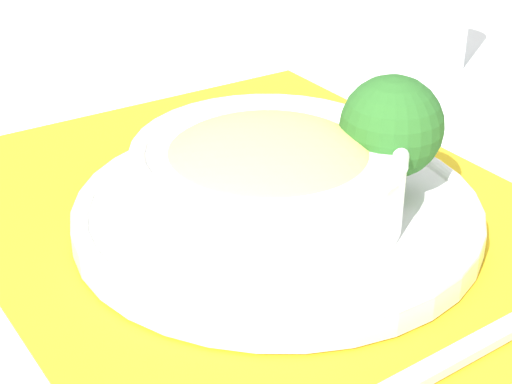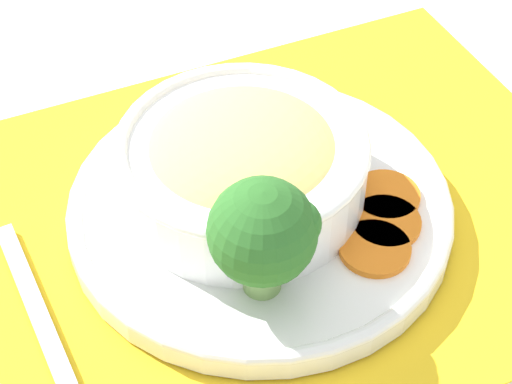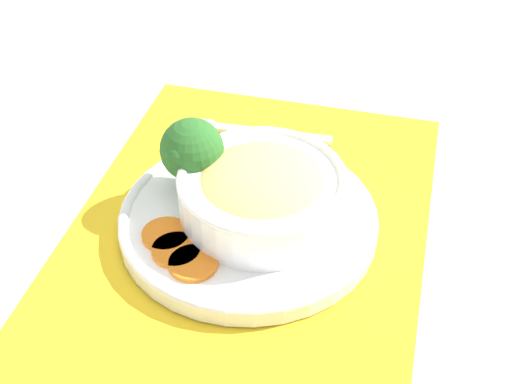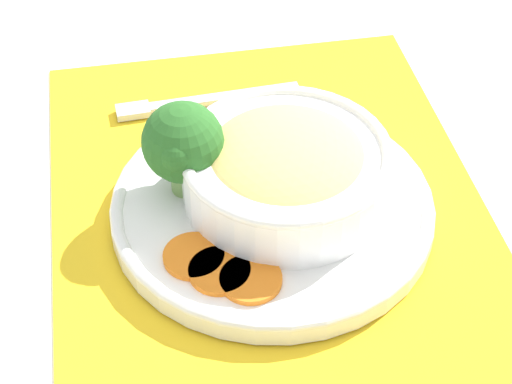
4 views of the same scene
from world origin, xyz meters
TOP-DOWN VIEW (x-y plane):
  - ground_plane at (0.00, 0.00)m, footprint 4.00×4.00m
  - placemat at (0.00, 0.00)m, footprint 0.54×0.42m
  - plate at (0.00, 0.00)m, footprint 0.27×0.27m
  - bowl at (0.01, -0.01)m, footprint 0.18×0.18m
  - broccoli_floret at (0.04, 0.07)m, footprint 0.07×0.07m
  - carrot_slice_near at (-0.04, 0.08)m, footprint 0.05×0.05m
  - carrot_slice_middle at (-0.06, 0.06)m, footprint 0.05×0.05m
  - carrot_slice_far at (-0.08, 0.04)m, footprint 0.05×0.05m
  - water_glass at (-0.15, 0.34)m, footprint 0.06×0.06m

SIDE VIEW (x-z plane):
  - ground_plane at x=0.00m, z-range 0.00..0.00m
  - placemat at x=0.00m, z-range 0.00..0.00m
  - plate at x=0.00m, z-range 0.00..0.03m
  - carrot_slice_near at x=-0.04m, z-range 0.02..0.03m
  - carrot_slice_middle at x=-0.06m, z-range 0.02..0.03m
  - carrot_slice_far at x=-0.08m, z-range 0.02..0.03m
  - water_glass at x=-0.15m, z-range -0.01..0.10m
  - bowl at x=0.01m, z-range 0.02..0.08m
  - broccoli_floret at x=0.04m, z-range 0.03..0.11m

